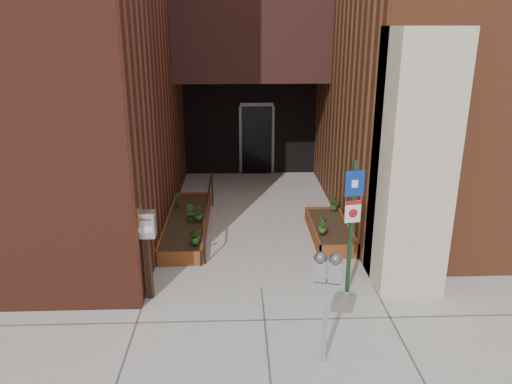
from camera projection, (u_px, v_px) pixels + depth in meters
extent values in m
plane|color=#9E9991|center=(261.00, 288.00, 8.79)|extent=(80.00, 80.00, 0.00)
cube|color=#5E271B|center=(26.00, 2.00, 13.33)|extent=(8.00, 14.60, 10.00)
cube|color=brown|center=(460.00, 3.00, 14.19)|extent=(8.00, 13.70, 10.00)
cube|color=tan|center=(413.00, 164.00, 8.37)|extent=(1.10, 1.20, 4.40)
cube|color=black|center=(251.00, 41.00, 13.20)|extent=(4.20, 2.00, 2.00)
cube|color=black|center=(250.00, 125.00, 15.32)|extent=(4.00, 0.30, 3.00)
cube|color=black|center=(257.00, 140.00, 15.30)|extent=(0.90, 0.06, 2.10)
cube|color=#B79338|center=(140.00, 215.00, 8.05)|extent=(0.04, 0.30, 0.30)
cube|color=maroon|center=(179.00, 259.00, 9.56)|extent=(0.90, 0.04, 0.30)
cube|color=maroon|center=(194.00, 198.00, 12.93)|extent=(0.90, 0.04, 0.30)
cube|color=maroon|center=(168.00, 224.00, 11.23)|extent=(0.04, 3.60, 0.30)
cube|color=maroon|center=(206.00, 224.00, 11.26)|extent=(0.04, 3.60, 0.30)
cube|color=black|center=(187.00, 225.00, 11.25)|extent=(0.82, 3.52, 0.26)
cube|color=maroon|center=(339.00, 252.00, 9.86)|extent=(0.80, 0.04, 0.30)
cube|color=maroon|center=(322.00, 213.00, 11.91)|extent=(0.80, 0.04, 0.30)
cube|color=maroon|center=(312.00, 231.00, 10.87)|extent=(0.04, 2.20, 0.30)
cube|color=maroon|center=(347.00, 230.00, 10.90)|extent=(0.04, 2.20, 0.30)
cube|color=black|center=(330.00, 231.00, 10.89)|extent=(0.72, 2.12, 0.26)
cylinder|color=black|center=(204.00, 243.00, 9.56)|extent=(0.04, 0.04, 0.90)
cylinder|color=black|center=(212.00, 189.00, 12.68)|extent=(0.04, 0.04, 0.90)
cylinder|color=black|center=(208.00, 194.00, 10.98)|extent=(0.04, 3.30, 0.04)
cube|color=#A2A2A4|center=(325.00, 325.00, 6.71)|extent=(0.08, 0.08, 1.14)
cube|color=#A2A2A4|center=(327.00, 285.00, 6.51)|extent=(0.37, 0.21, 0.09)
cube|color=#A2A2A4|center=(320.00, 270.00, 6.47)|extent=(0.19, 0.15, 0.30)
sphere|color=#59595B|center=(320.00, 258.00, 6.41)|extent=(0.17, 0.17, 0.17)
cube|color=white|center=(320.00, 270.00, 6.40)|extent=(0.10, 0.03, 0.06)
cube|color=#B21414|center=(319.00, 277.00, 6.43)|extent=(0.10, 0.03, 0.03)
cube|color=#A2A2A4|center=(335.00, 271.00, 6.43)|extent=(0.19, 0.15, 0.30)
sphere|color=#59595B|center=(336.00, 259.00, 6.38)|extent=(0.17, 0.17, 0.17)
cube|color=white|center=(335.00, 272.00, 6.37)|extent=(0.10, 0.03, 0.06)
cube|color=#B21414|center=(335.00, 278.00, 6.40)|extent=(0.10, 0.03, 0.03)
cube|color=#14371B|center=(351.00, 229.00, 8.31)|extent=(0.06, 0.06, 2.36)
cube|color=navy|center=(355.00, 184.00, 8.02)|extent=(0.32, 0.08, 0.43)
cube|color=white|center=(355.00, 184.00, 8.02)|extent=(0.11, 0.03, 0.13)
cube|color=white|center=(353.00, 212.00, 8.18)|extent=(0.27, 0.07, 0.38)
cube|color=#B21414|center=(354.00, 203.00, 8.12)|extent=(0.27, 0.06, 0.06)
cylinder|color=#B21414|center=(353.00, 213.00, 8.17)|extent=(0.15, 0.04, 0.15)
cube|color=black|center=(149.00, 267.00, 8.33)|extent=(0.10, 0.10, 1.14)
cube|color=#BBBABD|center=(146.00, 224.00, 8.09)|extent=(0.31, 0.23, 0.43)
cube|color=#59595B|center=(144.00, 220.00, 7.94)|extent=(0.23, 0.01, 0.04)
cube|color=white|center=(145.00, 230.00, 7.99)|extent=(0.25, 0.01, 0.10)
imported|color=#235418|center=(195.00, 236.00, 9.84)|extent=(0.41, 0.41, 0.32)
imported|color=#275E1B|center=(190.00, 212.00, 11.03)|extent=(0.27, 0.27, 0.35)
imported|color=#215719|center=(198.00, 213.00, 11.00)|extent=(0.24, 0.24, 0.34)
imported|color=#1F4F16|center=(177.00, 200.00, 11.84)|extent=(0.25, 0.25, 0.33)
imported|color=#2C5F1B|center=(323.00, 226.00, 10.31)|extent=(0.23, 0.23, 0.34)
imported|color=#185419|center=(322.00, 224.00, 10.34)|extent=(0.26, 0.26, 0.37)
imported|color=#27621C|center=(334.00, 203.00, 11.65)|extent=(0.42, 0.42, 0.34)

